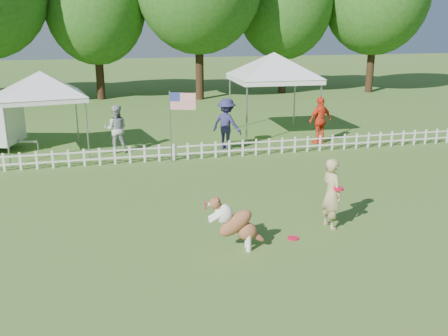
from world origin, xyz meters
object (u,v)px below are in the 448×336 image
Objects in this scene: handler at (331,194)px; frisbee_on_turf at (293,238)px; dog at (236,223)px; flag_pole at (170,127)px; canopy_tent_right at (273,96)px; spectator_c at (320,120)px; canopy_tent_left at (44,114)px; spectator_a at (116,129)px; spectator_b at (227,124)px.

handler is 1.41m from frisbee_on_turf.
flag_pole reaches higher than dog.
canopy_tent_right is 5.75m from flag_pole.
spectator_c is (6.09, 1.30, -0.29)m from flag_pole.
canopy_tent_right is at bearing -72.89° from spectator_c.
handler is at bearing -61.36° from canopy_tent_left.
spectator_a is (-3.45, 8.82, 0.87)m from frisbee_on_turf.
frisbee_on_turf is at bearing 117.68° from spectator_a.
spectator_c is at bearing 62.14° from frisbee_on_turf.
spectator_c reaches higher than dog.
spectator_a is at bearing -166.09° from canopy_tent_right.
spectator_c is at bearing -32.41° from handler.
dog is 9.28m from spectator_a.
frisbee_on_turf is at bearing -67.03° from canopy_tent_left.
frisbee_on_turf is 0.11× the size of flag_pole.
canopy_tent_left is (-5.96, 9.31, 1.45)m from frisbee_on_turf.
spectator_c reaches higher than handler.
frisbee_on_turf is 11.15m from canopy_tent_left.
handler is at bearing 49.19° from spectator_c.
dog is 1.50m from frisbee_on_turf.
dog is at bearing 94.61° from handler.
handler is at bearing 22.76° from dog.
spectator_a reaches higher than dog.
handler is 8.57m from spectator_c.
spectator_a is 0.92× the size of spectator_b.
canopy_tent_right is 6.71m from spectator_a.
dog is 0.41× the size of canopy_tent_left.
canopy_tent_left is 1.66× the size of spectator_a.
frisbee_on_turf is 8.42m from spectator_b.
canopy_tent_left is 1.20× the size of flag_pole.
spectator_a is at bearing 40.59° from spectator_b.
flag_pole reaches higher than handler.
canopy_tent_left is at bearing 122.60° from frisbee_on_turf.
spectator_c is (5.76, 8.52, 0.33)m from dog.
frisbee_on_turf is 0.13× the size of spectator_b.
canopy_tent_right reaches higher than spectator_a.
spectator_c is at bearing -52.74° from canopy_tent_right.
canopy_tent_left is (-4.59, 9.53, 0.87)m from dog.
canopy_tent_left is at bearing 124.23° from dog.
spectator_b is 1.03× the size of spectator_c.
handler is 7.96m from spectator_b.
dog reaches higher than frisbee_on_turf.
spectator_c is (10.34, -1.01, -0.53)m from canopy_tent_left.
canopy_tent_right is (1.99, 9.78, 0.86)m from handler.
dog is 7.26m from flag_pole.
frisbee_on_turf is at bearing 44.11° from spectator_c.
spectator_a is (2.51, -0.49, -0.58)m from canopy_tent_left.
canopy_tent_right reaches higher than handler.
dog is at bearing -171.02° from frisbee_on_turf.
canopy_tent_right is 1.38× the size of flag_pole.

